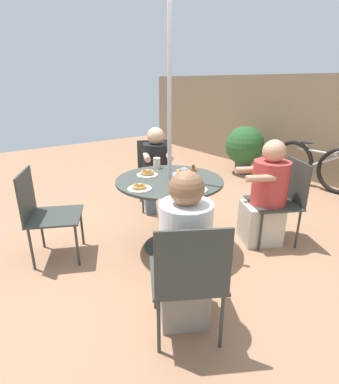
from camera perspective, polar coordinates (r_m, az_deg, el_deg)
ground_plane at (r=3.23m, az=0.00°, el=-10.30°), size 12.00×12.00×0.00m
patio_table at (r=2.98m, az=0.00°, el=-0.76°), size 1.05×1.05×0.75m
umbrella_pole at (r=2.81m, az=0.00°, el=11.44°), size 0.04×0.04×2.42m
patio_chair_north at (r=3.06m, az=-22.81°, el=-3.19°), size 0.64×0.64×0.89m
patio_chair_east at (r=1.96m, az=3.70°, el=-15.35°), size 0.65×0.65×0.89m
diner_east at (r=2.10m, az=2.89°, el=-12.18°), size 0.58×0.53×1.14m
patio_chair_south at (r=3.37m, az=20.71°, el=-0.80°), size 0.64×0.64×0.89m
diner_south at (r=3.29m, az=17.89°, el=-1.05°), size 0.54×0.58×1.11m
patio_chair_west at (r=4.13m, az=-2.80°, el=4.31°), size 0.64×0.64×0.89m
diner_west at (r=3.96m, az=-2.48°, el=3.56°), size 0.56×0.51×1.11m
pancake_plate_a at (r=2.65m, az=-5.73°, el=0.76°), size 0.21×0.21×0.05m
pancake_plate_b at (r=3.04m, az=-4.26°, el=3.47°), size 0.21×0.21×0.06m
pancake_plate_c at (r=2.62m, az=4.92°, el=0.69°), size 0.21×0.21×0.06m
pancake_plate_d at (r=3.04m, az=2.65°, el=3.56°), size 0.21×0.21×0.06m
syrup_bottle at (r=2.91m, az=4.53°, el=3.46°), size 0.09×0.07×0.15m
coffee_cup at (r=3.29m, az=-2.43°, el=5.55°), size 0.08×0.08×0.12m
drinking_glass_a at (r=2.85m, az=2.72°, el=3.26°), size 0.07×0.07×0.13m
bicycle at (r=5.39m, az=25.97°, el=4.52°), size 1.49×0.44×0.73m
potted_shrub at (r=5.79m, az=14.11°, el=8.38°), size 0.71×0.71×0.88m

